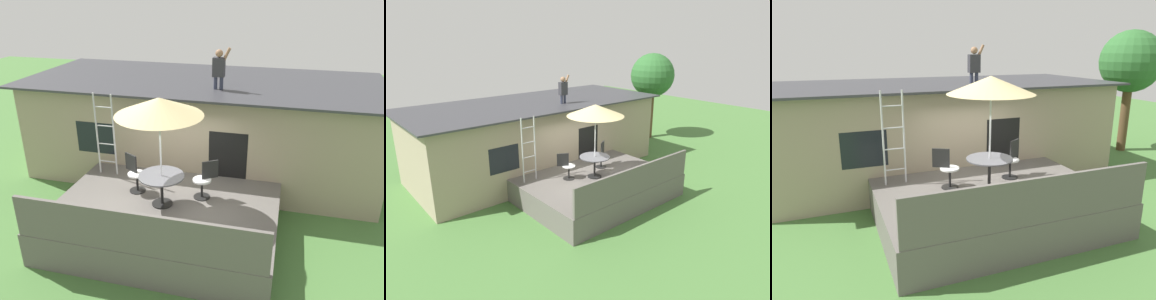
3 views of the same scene
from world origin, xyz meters
TOP-DOWN VIEW (x-y plane):
  - ground_plane at (0.00, 0.00)m, footprint 40.00×40.00m
  - house at (-0.00, 3.60)m, footprint 10.50×4.50m
  - deck at (0.00, 0.00)m, footprint 5.11×3.98m
  - deck_railing at (0.00, -1.94)m, footprint 5.01×0.08m
  - patio_table at (-0.08, -0.11)m, footprint 1.04×1.04m
  - patio_umbrella at (-0.08, -0.11)m, footprint 1.90×1.90m
  - step_ladder at (-1.97, 1.04)m, footprint 0.52×0.04m
  - person_figure at (0.68, 2.58)m, footprint 0.47×0.20m
  - patio_chair_left at (-0.92, 0.37)m, footprint 0.58×0.44m
  - patio_chair_right at (0.80, 0.46)m, footprint 0.57×0.46m
  - backyard_tree at (7.47, 3.60)m, footprint 2.30×2.30m

SIDE VIEW (x-z plane):
  - ground_plane at x=0.00m, z-range 0.00..0.00m
  - deck at x=0.00m, z-range 0.00..0.80m
  - deck_railing at x=0.00m, z-range 0.80..1.70m
  - patio_chair_left at x=-0.92m, z-range 0.80..1.72m
  - patio_chair_right at x=0.80m, z-range 0.80..1.72m
  - patio_table at x=-0.08m, z-range 1.01..1.76m
  - house at x=0.00m, z-range 0.01..2.90m
  - step_ladder at x=-1.97m, z-range 0.80..3.00m
  - patio_umbrella at x=-0.08m, z-range 1.88..4.42m
  - backyard_tree at x=7.47m, z-range 1.09..5.67m
  - person_figure at x=0.68m, z-range 2.94..4.06m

